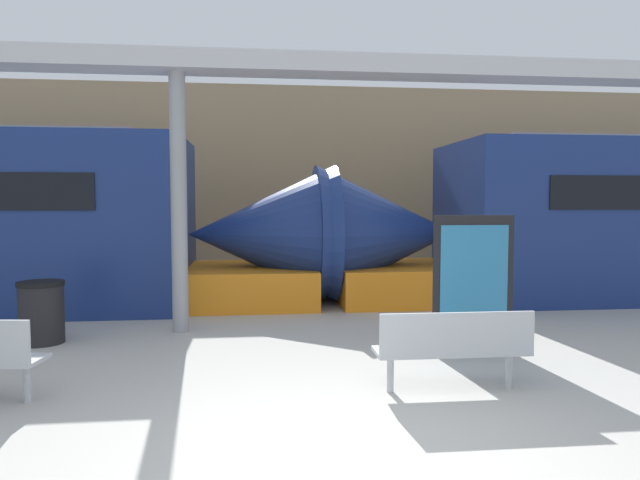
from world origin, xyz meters
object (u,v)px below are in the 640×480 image
support_column_near (179,203)px  bench_near (453,345)px  trash_bin (41,312)px  poster_board (473,284)px

support_column_near → bench_near: bearing=-45.2°
trash_bin → support_column_near: bearing=15.8°
poster_board → support_column_near: 4.32m
trash_bin → poster_board: 5.77m
poster_board → support_column_near: size_ratio=0.46×
poster_board → bench_near: bearing=-118.1°
trash_bin → poster_board: poster_board is taller
trash_bin → support_column_near: (1.79, 0.51, 1.48)m
bench_near → poster_board: (0.75, 1.41, 0.40)m
bench_near → poster_board: poster_board is taller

